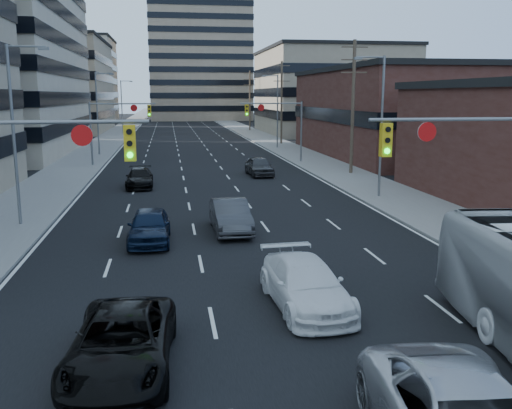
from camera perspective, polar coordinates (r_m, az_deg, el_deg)
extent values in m
cube|color=black|center=(140.01, -7.63, 8.11)|extent=(18.00, 300.00, 0.02)
cube|color=slate|center=(140.23, -12.37, 7.98)|extent=(5.00, 300.00, 0.15)
cube|color=slate|center=(140.72, -2.89, 8.23)|extent=(5.00, 300.00, 0.15)
cube|color=gray|center=(111.83, -20.00, 10.98)|extent=(20.00, 30.00, 16.00)
cube|color=#472119|center=(65.64, 15.66, 8.67)|extent=(20.00, 30.00, 9.00)
cube|color=gray|center=(101.74, 7.32, 11.04)|extent=(22.00, 28.00, 14.00)
cube|color=gray|center=(161.63, -5.82, 18.81)|extent=(26.00, 26.00, 58.00)
cube|color=#ADA089|center=(151.94, -18.65, 11.63)|extent=(24.00, 24.00, 20.00)
cube|color=gray|center=(144.12, 5.36, 10.62)|extent=(22.00, 22.00, 12.00)
cylinder|color=slate|center=(18.24, -20.99, 7.69)|extent=(6.50, 0.12, 0.12)
cube|color=gold|center=(17.92, -12.50, 6.02)|extent=(0.35, 0.28, 1.10)
cylinder|color=black|center=(17.73, -12.58, 7.10)|extent=(0.18, 0.06, 0.18)
cylinder|color=black|center=(17.76, -12.53, 5.98)|extent=(0.18, 0.06, 0.18)
cylinder|color=#0CE526|center=(17.79, -12.48, 4.86)|extent=(0.18, 0.06, 0.18)
cylinder|color=white|center=(18.01, -17.01, 6.63)|extent=(0.64, 0.06, 0.64)
cylinder|color=slate|center=(20.30, 19.97, 8.01)|extent=(6.50, 0.12, 0.12)
cube|color=gold|center=(19.22, 12.85, 6.32)|extent=(0.35, 0.28, 1.10)
cylinder|color=black|center=(19.05, 13.07, 7.33)|extent=(0.18, 0.06, 0.18)
cylinder|color=black|center=(19.07, 13.03, 6.28)|extent=(0.18, 0.06, 0.18)
cylinder|color=#0CE526|center=(19.10, 12.98, 5.23)|extent=(0.18, 0.06, 0.18)
cylinder|color=white|center=(19.73, 16.73, 6.98)|extent=(0.64, 0.06, 0.64)
cylinder|color=slate|center=(55.39, -16.18, 6.75)|extent=(0.18, 0.18, 6.00)
cylinder|color=slate|center=(54.98, -13.19, 9.79)|extent=(6.00, 0.12, 0.12)
cube|color=gold|center=(54.87, -10.63, 9.21)|extent=(0.35, 0.28, 1.10)
cylinder|color=black|center=(54.70, -10.65, 9.57)|extent=(0.18, 0.06, 0.18)
cylinder|color=black|center=(54.71, -10.63, 9.20)|extent=(0.18, 0.06, 0.18)
cylinder|color=#0CE526|center=(54.72, -10.62, 8.84)|extent=(0.18, 0.06, 0.18)
cylinder|color=white|center=(54.89, -12.12, 9.41)|extent=(0.64, 0.06, 0.64)
cylinder|color=slate|center=(56.44, 4.55, 7.21)|extent=(0.18, 0.18, 6.00)
cylinder|color=slate|center=(55.72, 1.54, 10.08)|extent=(6.00, 0.12, 0.12)
cube|color=gold|center=(55.36, -0.94, 9.40)|extent=(0.35, 0.28, 1.10)
cylinder|color=black|center=(55.19, -0.92, 9.76)|extent=(0.18, 0.06, 0.18)
cylinder|color=black|center=(55.20, -0.92, 9.40)|extent=(0.18, 0.06, 0.18)
cylinder|color=#0CE526|center=(55.21, -0.92, 9.04)|extent=(0.18, 0.06, 0.18)
cylinder|color=white|center=(55.53, 0.52, 9.67)|extent=(0.64, 0.06, 0.64)
cylinder|color=#4C3D2D|center=(48.27, 9.66, 9.45)|extent=(0.28, 0.28, 11.00)
cube|color=#4C3D2D|center=(48.41, 9.85, 15.25)|extent=(2.20, 0.10, 0.10)
cube|color=#4C3D2D|center=(48.34, 9.81, 14.07)|extent=(2.20, 0.10, 0.10)
cube|color=#4C3D2D|center=(48.29, 9.77, 12.89)|extent=(2.20, 0.10, 0.10)
cylinder|color=#4C3D2D|center=(77.33, 2.57, 10.08)|extent=(0.28, 0.28, 11.00)
cube|color=#4C3D2D|center=(77.41, 2.60, 13.71)|extent=(2.20, 0.10, 0.10)
cube|color=#4C3D2D|center=(77.37, 2.60, 12.97)|extent=(2.20, 0.10, 0.10)
cube|color=#4C3D2D|center=(77.34, 2.59, 12.23)|extent=(2.20, 0.10, 0.10)
cylinder|color=#4C3D2D|center=(106.91, -0.63, 10.31)|extent=(0.28, 0.28, 11.00)
cube|color=#4C3D2D|center=(106.97, -0.63, 12.94)|extent=(2.20, 0.10, 0.10)
cube|color=#4C3D2D|center=(106.94, -0.63, 12.40)|extent=(2.20, 0.10, 0.10)
cube|color=#4C3D2D|center=(106.92, -0.63, 11.87)|extent=(2.20, 0.10, 0.10)
cylinder|color=slate|center=(30.83, -23.06, 6.14)|extent=(0.16, 0.16, 9.00)
cylinder|color=slate|center=(30.64, -22.01, 14.45)|extent=(1.80, 0.10, 0.10)
cube|color=slate|center=(30.47, -20.49, 14.42)|extent=(0.50, 0.22, 0.14)
cylinder|color=slate|center=(65.29, -15.59, 8.67)|extent=(0.16, 0.16, 9.00)
cylinder|color=slate|center=(65.20, -14.98, 12.57)|extent=(1.80, 0.10, 0.10)
cube|color=slate|center=(65.12, -14.26, 12.53)|extent=(0.50, 0.22, 0.14)
cylinder|color=slate|center=(100.13, -13.27, 9.42)|extent=(0.16, 0.16, 9.00)
cylinder|color=slate|center=(100.07, -12.86, 11.95)|extent=(1.80, 0.10, 0.10)
cube|color=slate|center=(100.02, -12.39, 11.93)|extent=(0.50, 0.22, 0.14)
cylinder|color=slate|center=(37.39, 12.44, 7.44)|extent=(0.16, 0.16, 9.00)
cylinder|color=slate|center=(37.08, 11.38, 14.26)|extent=(1.80, 0.10, 0.10)
cube|color=slate|center=(36.82, 10.17, 14.20)|extent=(0.50, 0.22, 0.14)
cylinder|color=slate|center=(71.14, 2.16, 9.20)|extent=(0.16, 0.16, 9.00)
cylinder|color=slate|center=(70.98, 1.46, 12.76)|extent=(1.80, 0.10, 0.10)
cube|color=slate|center=(70.84, 0.80, 12.70)|extent=(0.50, 0.22, 0.14)
imported|color=black|center=(14.48, -13.29, -13.33)|extent=(2.71, 5.34, 1.45)
imported|color=white|center=(18.12, 4.96, -7.96)|extent=(2.41, 5.28, 1.50)
imported|color=black|center=(26.18, -10.61, -2.13)|extent=(1.92, 4.60, 1.55)
imported|color=#37383A|center=(27.80, -2.57, -1.16)|extent=(1.78, 4.84, 1.58)
imported|color=black|center=(42.10, -11.56, 2.61)|extent=(1.98, 4.74, 1.37)
imported|color=#353538|center=(47.35, 0.32, 3.86)|extent=(2.10, 4.72, 1.58)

